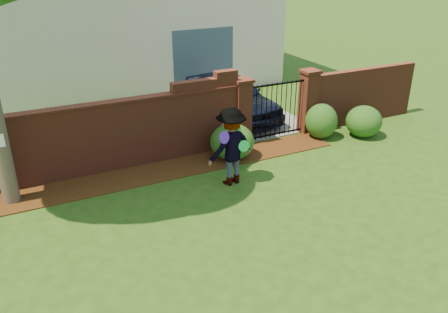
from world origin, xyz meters
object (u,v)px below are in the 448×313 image
frisbee_purple (224,137)px  car (236,98)px  frisbee_green (244,146)px  man (232,147)px

frisbee_purple → car: bearing=59.3°
car → frisbee_green: size_ratio=15.46×
car → man: bearing=-125.6°
car → frisbee_purple: frisbee_purple is taller
car → frisbee_green: 4.55m
man → frisbee_green: bearing=127.5°
car → man: 4.47m
frisbee_purple → frisbee_green: size_ratio=1.06×
man → frisbee_green: 0.29m
frisbee_green → man: bearing=138.6°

